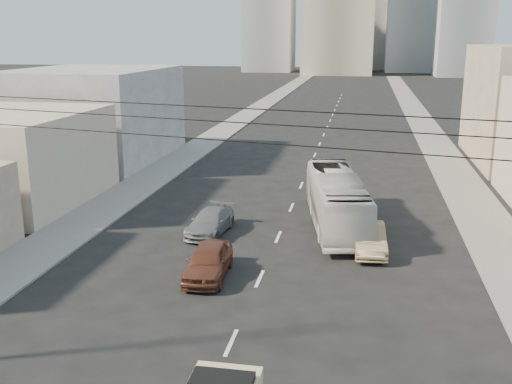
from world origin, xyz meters
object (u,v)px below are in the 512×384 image
(city_bus, at_px, (337,200))
(sedan_brown, at_px, (208,261))
(sedan_tan, at_px, (369,238))
(sedan_grey, at_px, (210,222))

(city_bus, distance_m, sedan_brown, 10.30)
(sedan_tan, bearing_deg, city_bus, 110.87)
(city_bus, distance_m, sedan_grey, 7.41)
(city_bus, relative_size, sedan_grey, 2.47)
(sedan_brown, distance_m, sedan_grey, 6.33)
(city_bus, relative_size, sedan_brown, 2.50)
(city_bus, bearing_deg, sedan_brown, -131.53)
(sedan_brown, relative_size, sedan_grey, 0.99)
(city_bus, bearing_deg, sedan_tan, -74.88)
(city_bus, height_order, sedan_tan, city_bus)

